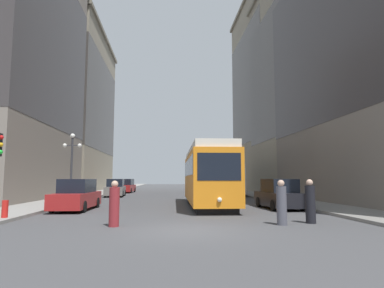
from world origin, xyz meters
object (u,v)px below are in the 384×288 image
Objects in this scene: fire_hydrant at (5,209)px; parked_car_left_far at (126,186)px; lamp_post_left_near at (72,156)px; parked_car_right_far at (279,195)px; parked_car_left_mid at (115,188)px; parked_car_left_near at (77,196)px; pedestrian_on_sidewalk at (114,205)px; pedestrian_crossing_far at (310,203)px; transit_bus at (221,178)px; pedestrian_crossing_near at (282,204)px; streetcar at (207,175)px.

parked_car_left_far is at bearing 86.60° from fire_hydrant.
fire_hydrant is (0.17, -10.29, -3.02)m from lamp_post_left_near.
parked_car_right_far is 6.06× the size of fire_hydrant.
parked_car_left_mid is 0.96× the size of parked_car_left_far.
lamp_post_left_near is at bearing -92.42° from parked_car_left_far.
lamp_post_left_near reaches higher than parked_car_right_far.
parked_car_left_near is 2.83× the size of pedestrian_on_sidewalk.
pedestrian_crossing_far is (11.26, -6.67, -0.00)m from parked_car_left_near.
transit_bus reaches higher than parked_car_right_far.
parked_car_left_mid reaches higher than pedestrian_crossing_near.
parked_car_left_mid is 2.72× the size of pedestrian_crossing_near.
transit_bus is 2.47× the size of parked_car_left_far.
streetcar is 14.90m from parked_car_left_mid.
lamp_post_left_near is (-1.90, -9.42, 2.70)m from parked_car_left_mid.
transit_bus is at bearing -25.20° from pedestrian_on_sidewalk.
parked_car_right_far and parked_car_left_far have the same top height.
parked_car_left_far is 2.79× the size of pedestrian_crossing_far.
parked_car_left_far reaches higher than fire_hydrant.
parked_car_left_near is at bearing 163.04° from pedestrian_crossing_near.
transit_bus is 17.55m from parked_car_right_far.
lamp_post_left_near is at bearing 152.14° from pedestrian_crossing_near.
parked_car_right_far is at bearing -89.34° from transit_bus.
fire_hydrant is (-1.73, -29.13, -0.32)m from parked_car_left_far.
parked_car_right_far is 0.90× the size of parked_car_left_far.
pedestrian_on_sidewalk is at bearing 36.09° from parked_car_right_far.
pedestrian_crossing_far reaches higher than fire_hydrant.
transit_bus reaches higher than parked_car_left_near.
transit_bus is 6.87× the size of pedestrian_crossing_far.
parked_car_left_far is (-11.59, 6.85, -1.10)m from transit_bus.
parked_car_right_far is at bearing 18.92° from fire_hydrant.
parked_car_left_mid is at bearing 101.77° from pedestrian_crossing_far.
pedestrian_on_sidewalk is at bearing -67.19° from lamp_post_left_near.
pedestrian_crossing_near is 1.02× the size of pedestrian_on_sidewalk.
fire_hydrant is (-12.98, 1.72, -0.32)m from pedestrian_crossing_far.
parked_car_left_mid and parked_car_left_far have the same top height.
lamp_post_left_near is 10.72m from fire_hydrant.
transit_bus is 26.00m from fire_hydrant.
streetcar is 9.62m from pedestrian_crossing_near.
parked_car_right_far is at bearing 89.80° from pedestrian_crossing_near.
pedestrian_crossing_near is (-2.35, -6.90, -0.01)m from parked_car_right_far.
pedestrian_on_sidewalk is (-8.32, -24.31, -1.13)m from transit_bus.
lamp_post_left_near is at bearing 90.97° from fire_hydrant.
streetcar is 23.36m from parked_car_left_far.
transit_bus is at bearing 59.13° from fire_hydrant.
transit_bus is 11.93m from parked_car_left_mid.
streetcar is at bearing -66.42° from parked_car_left_far.
parked_car_left_near is 0.99× the size of parked_car_left_far.
streetcar is at bearing -16.97° from lamp_post_left_near.
pedestrian_on_sidewalk is 0.34× the size of lamp_post_left_near.
transit_bus is 25.71m from pedestrian_on_sidewalk.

